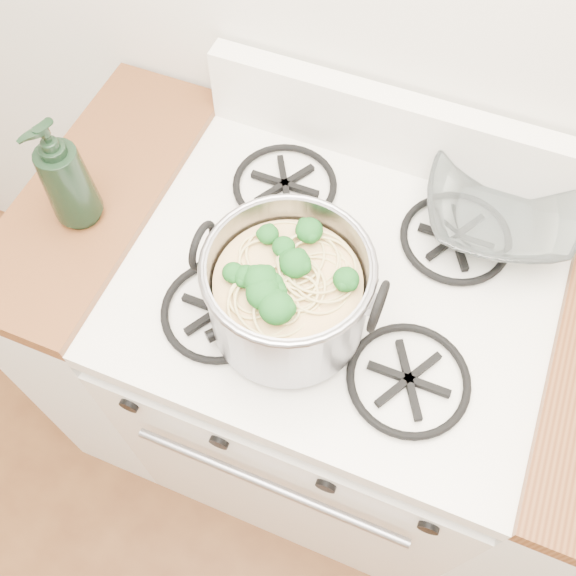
# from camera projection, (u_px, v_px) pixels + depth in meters

# --- Properties ---
(gas_range) EXTENTS (0.76, 0.66, 0.92)m
(gas_range) POSITION_uv_depth(u_px,v_px,m) (327.00, 376.00, 1.55)
(gas_range) COLOR white
(gas_range) RESTS_ON ground
(counter_left) EXTENTS (0.25, 0.65, 0.92)m
(counter_left) POSITION_uv_depth(u_px,v_px,m) (142.00, 302.00, 1.63)
(counter_left) COLOR silver
(counter_left) RESTS_ON ground
(stock_pot) EXTENTS (0.30, 0.27, 0.18)m
(stock_pot) POSITION_uv_depth(u_px,v_px,m) (288.00, 294.00, 1.01)
(stock_pot) COLOR gray
(stock_pot) RESTS_ON gas_range
(spatula) EXTENTS (0.42, 0.42, 0.02)m
(spatula) POSITION_uv_depth(u_px,v_px,m) (339.00, 273.00, 1.12)
(spatula) COLOR black
(spatula) RESTS_ON gas_range
(glass_bowl) EXTENTS (0.13, 0.13, 0.03)m
(glass_bowl) POSITION_uv_depth(u_px,v_px,m) (496.00, 215.00, 1.18)
(glass_bowl) COLOR white
(glass_bowl) RESTS_ON gas_range
(bottle) EXTENTS (0.12, 0.12, 0.23)m
(bottle) POSITION_uv_depth(u_px,v_px,m) (63.00, 174.00, 1.10)
(bottle) COLOR black
(bottle) RESTS_ON counter_left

